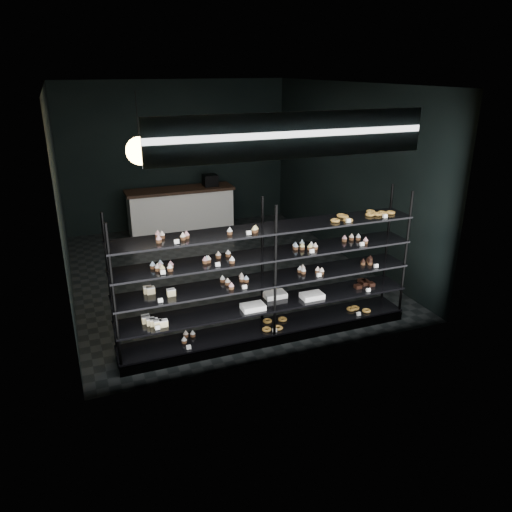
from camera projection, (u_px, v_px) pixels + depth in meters
room at (217, 184)px, 8.39m from camera, size 5.01×6.01×3.20m
display_shelf at (267, 295)px, 6.57m from camera, size 4.00×0.50×1.91m
signage at (293, 135)px, 5.43m from camera, size 3.30×0.05×0.50m
pendant_lamp at (140, 151)px, 6.32m from camera, size 0.36×0.36×0.91m
service_counter at (181, 210)px, 10.93m from camera, size 2.32×0.65×1.23m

